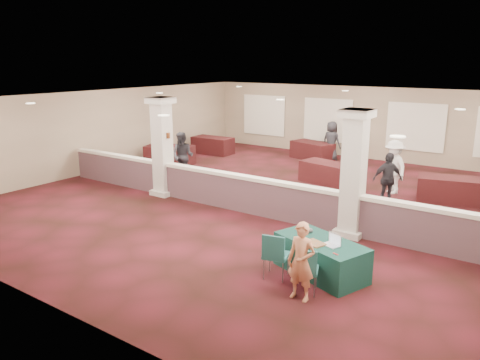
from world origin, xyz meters
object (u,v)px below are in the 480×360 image
Objects in this scene: near_table at (321,257)px; far_table_front_left at (170,155)px; far_table_front_right at (450,190)px; attendee_a at (183,156)px; far_table_back_left at (213,145)px; attendee_c at (387,179)px; conf_chair_side at (275,252)px; attendee_d at (331,141)px; far_table_front_center at (326,173)px; far_table_back_center at (312,151)px; attendee_b at (394,167)px; woman at (301,262)px; conf_chair_main at (305,267)px.

near_table is 0.97× the size of far_table_front_left.
far_table_front_right is 9.17m from attendee_a.
attendee_c is (9.44, -3.46, 0.44)m from far_table_back_left.
attendee_d reaches higher than conf_chair_side.
far_table_front_center is (-3.06, 6.95, 0.01)m from near_table.
attendee_b reaches higher than far_table_back_center.
far_table_back_center is at bearing 98.86° from conf_chair_side.
far_table_front_right is at bearing 155.53° from attendee_d.
woman is at bearing -62.98° from near_table.
woman is 12.73m from attendee_d.
far_table_front_left is at bearing 49.72° from attendee_d.
far_table_front_left is at bearing 129.30° from attendee_c.
far_table_front_center is at bearing -138.38° from attendee_b.
far_table_back_left reaches higher than far_table_front_center.
attendee_c reaches higher than near_table.
far_table_back_center is (-2.28, 3.49, 0.01)m from far_table_front_center.
woman is (0.15, -1.18, 0.38)m from near_table.
near_table is 1.10× the size of attendee_d.
far_table_front_left is 1.11× the size of attendee_b.
attendee_b is (-0.81, 7.97, 0.34)m from conf_chair_main.
conf_chair_side reaches higher than far_table_back_center.
conf_chair_main is at bearing -29.56° from conf_chair_side.
attendee_c is at bearing -39.07° from attendee_b.
conf_chair_main reaches higher than far_table_front_left.
conf_chair_side is 0.51× the size of far_table_back_left.
far_table_back_left is at bearing 90.00° from far_table_front_left.
attendee_d reaches higher than far_table_front_left.
far_table_front_center is at bearing -179.46° from far_table_front_right.
attendee_b is at bearing 115.46° from near_table.
attendee_c is (-0.54, 6.47, 0.27)m from conf_chair_main.
far_table_back_center is (-6.47, 3.45, -0.01)m from far_table_front_right.
conf_chair_side reaches higher than conf_chair_main.
attendee_a is (-8.77, -2.63, 0.50)m from far_table_front_right.
far_table_front_center is 0.95× the size of far_table_front_right.
far_table_front_right is 2.19m from attendee_c.
far_table_back_left is (-9.18, 9.71, -0.19)m from conf_chair_side.
far_table_back_center is at bearing 151.95° from far_table_front_right.
woman is 0.77× the size of far_table_front_right.
attendee_b is (-0.68, 6.99, 0.52)m from near_table.
far_table_back_center is 5.82m from attendee_b.
attendee_d is (5.31, 4.67, 0.47)m from far_table_front_left.
far_table_back_left is 10.06m from attendee_c.
far_table_front_center is 4.19m from far_table_front_right.
near_table is at bearing 76.57° from conf_chair_main.
far_table_back_left is 1.08× the size of attendee_a.
near_table is 7.04m from attendee_b.
attendee_c is (4.94, -4.95, 0.44)m from far_table_back_center.
conf_chair_side is 12.13m from far_table_back_center.
woman is 12.30m from far_table_front_left.
far_table_back_left reaches higher than far_table_back_center.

